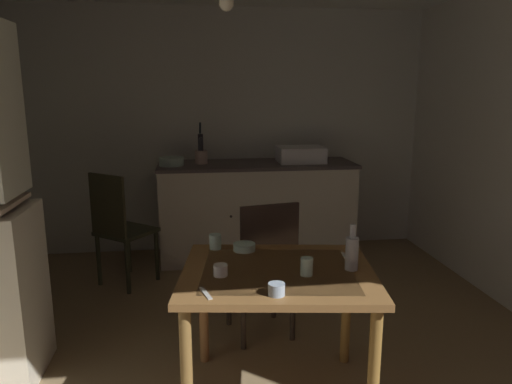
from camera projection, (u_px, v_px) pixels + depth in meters
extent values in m
plane|color=#89714E|center=(240.00, 344.00, 3.11)|extent=(5.13, 5.13, 0.00)
cube|color=silver|center=(219.00, 132.00, 4.83)|extent=(4.23, 0.10, 2.41)
cube|color=beige|center=(257.00, 212.00, 4.68)|extent=(1.85, 0.60, 0.91)
cube|color=#504747|center=(257.00, 165.00, 4.58)|extent=(1.88, 0.63, 0.03)
sphere|color=#2D2823|center=(231.00, 216.00, 4.33)|extent=(0.02, 0.02, 0.02)
cube|color=white|center=(301.00, 154.00, 4.61)|extent=(0.44, 0.34, 0.15)
cube|color=black|center=(301.00, 147.00, 4.60)|extent=(0.38, 0.28, 0.01)
cylinder|color=#232328|center=(201.00, 149.00, 4.53)|extent=(0.05, 0.05, 0.28)
cylinder|color=#232328|center=(201.00, 139.00, 4.44)|extent=(0.03, 0.12, 0.03)
cylinder|color=#192B2F|center=(200.00, 128.00, 4.54)|extent=(0.02, 0.16, 0.12)
cylinder|color=#ADD1C1|center=(172.00, 161.00, 4.41)|extent=(0.23, 0.23, 0.08)
cylinder|color=beige|center=(201.00, 157.00, 4.52)|extent=(0.12, 0.12, 0.12)
cube|color=brown|center=(278.00, 273.00, 2.44)|extent=(1.08, 0.94, 0.04)
cube|color=white|center=(278.00, 270.00, 2.44)|extent=(0.84, 0.73, 0.00)
cylinder|color=brown|center=(187.00, 376.00, 2.19)|extent=(0.06, 0.06, 0.69)
cylinder|color=olive|center=(374.00, 376.00, 2.18)|extent=(0.06, 0.06, 0.69)
cylinder|color=brown|center=(203.00, 308.00, 2.86)|extent=(0.06, 0.06, 0.69)
cylinder|color=olive|center=(346.00, 308.00, 2.86)|extent=(0.06, 0.06, 0.69)
cube|color=#32271E|center=(260.00, 272.00, 3.19)|extent=(0.47, 0.47, 0.03)
cube|color=#30241D|center=(270.00, 243.00, 2.96)|extent=(0.38, 0.10, 0.49)
cylinder|color=#32271E|center=(274.00, 290.00, 3.44)|extent=(0.04, 0.04, 0.42)
cylinder|color=#32271E|center=(229.00, 296.00, 3.34)|extent=(0.04, 0.04, 0.42)
cylinder|color=#32271E|center=(293.00, 310.00, 3.13)|extent=(0.04, 0.04, 0.42)
cylinder|color=#32271E|center=(243.00, 318.00, 3.02)|extent=(0.04, 0.04, 0.42)
cube|color=#2C2E1D|center=(127.00, 232.00, 4.02)|extent=(0.56, 0.56, 0.03)
cube|color=#302E1C|center=(107.00, 205.00, 3.81)|extent=(0.31, 0.26, 0.50)
cylinder|color=#2C2E1D|center=(157.00, 256.00, 4.13)|extent=(0.04, 0.04, 0.44)
cylinder|color=#2C2E1D|center=(129.00, 249.00, 4.30)|extent=(0.04, 0.04, 0.44)
cylinder|color=#2C2E1D|center=(128.00, 268.00, 3.85)|extent=(0.04, 0.04, 0.44)
cylinder|color=#2C2E1D|center=(99.00, 260.00, 4.02)|extent=(0.04, 0.04, 0.44)
cylinder|color=#ADD1C1|center=(244.00, 247.00, 2.73)|extent=(0.13, 0.13, 0.04)
cylinder|color=white|center=(221.00, 270.00, 2.36)|extent=(0.07, 0.07, 0.06)
cylinder|color=#ADD1C1|center=(215.00, 242.00, 2.75)|extent=(0.07, 0.07, 0.09)
cylinder|color=#9EB2C6|center=(277.00, 289.00, 2.14)|extent=(0.08, 0.08, 0.06)
cylinder|color=#ADD1C1|center=(307.00, 266.00, 2.36)|extent=(0.06, 0.06, 0.09)
cylinder|color=#B7BCC1|center=(352.00, 254.00, 2.43)|extent=(0.07, 0.07, 0.17)
cylinder|color=#B7BCC1|center=(353.00, 231.00, 2.40)|extent=(0.03, 0.03, 0.07)
cube|color=silver|center=(346.00, 258.00, 2.60)|extent=(0.04, 0.19, 0.00)
cube|color=beige|center=(206.00, 293.00, 2.16)|extent=(0.06, 0.14, 0.00)
sphere|color=#F9EFCC|center=(226.00, 3.00, 2.50)|extent=(0.08, 0.08, 0.08)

